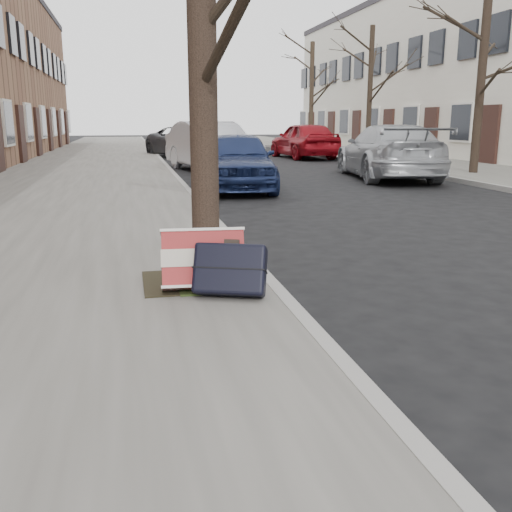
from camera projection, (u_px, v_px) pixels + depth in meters
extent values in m
plane|color=black|center=(452.00, 321.00, 4.62)|extent=(120.00, 120.00, 0.00)
cube|color=gray|center=(90.00, 170.00, 18.06)|extent=(5.00, 70.00, 0.12)
cube|color=slate|center=(421.00, 164.00, 20.49)|extent=(4.00, 70.00, 0.12)
cube|color=black|center=(190.00, 281.00, 5.31)|extent=(0.85, 0.85, 0.02)
cube|color=maroon|center=(203.00, 260.00, 5.00)|extent=(0.75, 0.45, 0.55)
cube|color=black|center=(230.00, 269.00, 4.83)|extent=(0.70, 0.55, 0.48)
imported|color=#17234B|center=(237.00, 160.00, 13.21)|extent=(2.05, 4.13, 1.35)
imported|color=#B9BAC1|center=(211.00, 146.00, 17.97)|extent=(2.66, 4.96, 1.55)
imported|color=#333438|center=(186.00, 142.00, 24.72)|extent=(3.58, 5.22, 1.33)
imported|color=#9EA1A5|center=(388.00, 152.00, 15.70)|extent=(2.85, 5.34, 1.47)
imported|color=maroon|center=(304.00, 140.00, 24.08)|extent=(2.14, 4.59, 1.52)
cylinder|color=black|center=(480.00, 88.00, 15.88)|extent=(0.24, 0.24, 4.68)
cylinder|color=black|center=(370.00, 92.00, 23.07)|extent=(0.21, 0.21, 5.12)
cylinder|color=black|center=(311.00, 96.00, 30.30)|extent=(0.24, 0.24, 5.45)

